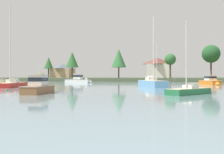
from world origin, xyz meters
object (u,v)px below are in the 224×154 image
Objects in this scene: cruiser_white at (80,81)px; sailboat_black at (155,82)px; sailboat_red at (12,85)px; mooring_buoy_green at (7,90)px; cruiser_wood at (40,89)px; cruiser_yellow at (40,82)px; cruiser_orange at (211,83)px; sailboat_skyblue at (152,85)px; sailboat_green at (189,93)px.

cruiser_white is 22.03m from sailboat_black.
sailboat_red is (-3.35, -31.69, -0.28)m from cruiser_white.
cruiser_white is 21.52× the size of mooring_buoy_green.
sailboat_red reaches higher than cruiser_wood.
cruiser_yellow is 1.28× the size of cruiser_orange.
sailboat_skyblue reaches higher than cruiser_white.
sailboat_black is at bearing 89.30° from sailboat_skyblue.
cruiser_yellow is 1.11× the size of cruiser_white.
sailboat_black is 28.55× the size of mooring_buoy_green.
sailboat_skyblue is 19.56m from sailboat_green.
cruiser_wood is 16.96m from sailboat_green.
cruiser_wood is 0.81× the size of cruiser_white.
cruiser_wood is 0.52× the size of sailboat_skyblue.
sailboat_skyblue is at bearing -90.70° from sailboat_black.
sailboat_green is at bearing -25.10° from sailboat_red.
mooring_buoy_green is (2.48, -42.52, -0.51)m from cruiser_white.
sailboat_green is 32.42m from sailboat_red.
cruiser_white is 52.36m from sailboat_green.
cruiser_white is at bearing 83.96° from sailboat_red.
cruiser_white is 42.60m from mooring_buoy_green.
cruiser_white is 37.10m from cruiser_orange.
sailboat_red is at bearing 118.29° from mooring_buoy_green.
cruiser_yellow reaches higher than cruiser_wood.
cruiser_wood is 7.62m from mooring_buoy_green.
sailboat_skyblue is 0.89× the size of sailboat_red.
sailboat_green is 0.55× the size of sailboat_red.
sailboat_skyblue is 1.18× the size of sailboat_black.
cruiser_wood is 0.46× the size of sailboat_red.
sailboat_black is (22.00, -1.17, -0.33)m from cruiser_white.
sailboat_black is at bearing 95.17° from sailboat_green.
mooring_buoy_green is at bearing -115.26° from sailboat_black.
sailboat_green is at bearing -60.21° from cruiser_white.
cruiser_white is 0.75× the size of sailboat_black.
cruiser_wood is at bearing -177.03° from sailboat_green.
cruiser_white is (5.70, 15.19, -0.05)m from cruiser_yellow.
sailboat_green is (31.71, -30.25, -0.44)m from cruiser_yellow.
sailboat_green is 44.45m from sailboat_black.
sailboat_red is 12.31m from mooring_buoy_green.
cruiser_yellow is 16.66m from sailboat_red.
mooring_buoy_green is (8.18, -27.33, -0.56)m from cruiser_yellow.
mooring_buoy_green is at bearing -137.34° from cruiser_orange.
mooring_buoy_green is (-19.52, -41.36, -0.18)m from sailboat_black.
cruiser_white is 0.57× the size of sailboat_red.
cruiser_orange is (40.57, 2.52, -0.12)m from cruiser_yellow.
cruiser_orange is at bearing 74.87° from sailboat_green.
cruiser_orange is 44.05m from mooring_buoy_green.
sailboat_red is 42.69m from cruiser_orange.
sailboat_green is (26.01, -45.44, -0.39)m from cruiser_white.
cruiser_yellow is at bearing 106.67° from mooring_buoy_green.
sailboat_red is at bearing 154.90° from sailboat_green.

